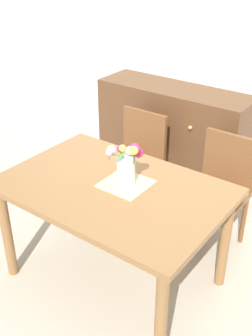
% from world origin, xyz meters
% --- Properties ---
extents(ground_plane, '(12.00, 12.00, 0.00)m').
position_xyz_m(ground_plane, '(0.00, 0.00, 0.00)').
color(ground_plane, '#B7AD99').
extents(back_wall, '(7.00, 0.10, 2.80)m').
position_xyz_m(back_wall, '(0.00, 1.60, 1.40)').
color(back_wall, silver).
rests_on(back_wall, ground_plane).
extents(dining_table, '(1.42, 0.96, 0.78)m').
position_xyz_m(dining_table, '(0.00, 0.00, 0.68)').
color(dining_table, olive).
rests_on(dining_table, ground_plane).
extents(chair_left, '(0.42, 0.42, 0.90)m').
position_xyz_m(chair_left, '(-0.39, 0.82, 0.52)').
color(chair_left, brown).
rests_on(chair_left, ground_plane).
extents(chair_right, '(0.42, 0.42, 0.90)m').
position_xyz_m(chair_right, '(0.39, 0.82, 0.52)').
color(chair_right, brown).
rests_on(chair_right, ground_plane).
extents(dresser, '(1.40, 0.47, 1.00)m').
position_xyz_m(dresser, '(-0.35, 1.33, 0.50)').
color(dresser, brown).
rests_on(dresser, ground_plane).
extents(placemat, '(0.29, 0.29, 0.01)m').
position_xyz_m(placemat, '(0.06, 0.06, 0.78)').
color(placemat, '#CCB789').
rests_on(placemat, dining_table).
extents(flower_vase, '(0.23, 0.20, 0.30)m').
position_xyz_m(flower_vase, '(0.06, 0.06, 0.93)').
color(flower_vase, silver).
rests_on(flower_vase, placemat).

